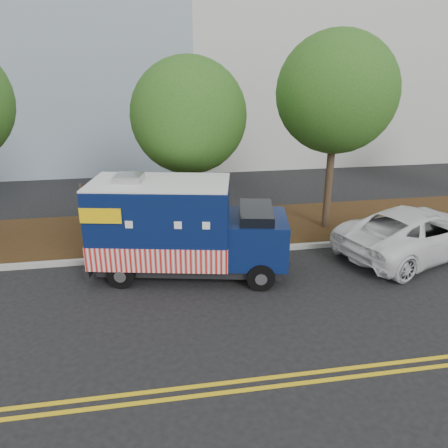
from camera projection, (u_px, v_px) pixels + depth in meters
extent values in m
plane|color=black|center=(172.00, 278.00, 12.29)|extent=(120.00, 120.00, 0.00)
cube|color=#9E9E99|center=(169.00, 256.00, 13.56)|extent=(120.00, 0.18, 0.15)
cube|color=black|center=(166.00, 231.00, 15.49)|extent=(120.00, 4.00, 0.15)
cube|color=gold|center=(186.00, 388.00, 8.18)|extent=(120.00, 0.10, 0.01)
cube|color=gold|center=(187.00, 397.00, 7.95)|extent=(120.00, 0.10, 0.01)
cylinder|color=#38281C|center=(191.00, 190.00, 14.99)|extent=(0.26, 0.26, 3.15)
sphere|color=#1E4D15|center=(189.00, 116.00, 14.10)|extent=(3.76, 3.76, 3.76)
cylinder|color=#38281C|center=(329.00, 179.00, 15.13)|extent=(0.26, 0.26, 3.80)
sphere|color=#1E4D15|center=(337.00, 93.00, 14.11)|extent=(3.93, 3.93, 3.93)
cube|color=#473828|center=(85.00, 222.00, 13.10)|extent=(0.06, 0.06, 2.40)
cube|color=black|center=(191.00, 261.00, 12.49)|extent=(5.23, 2.68, 0.25)
cube|color=#0A1846|center=(161.00, 220.00, 12.09)|extent=(4.08, 2.78, 2.14)
cube|color=red|center=(162.00, 246.00, 12.35)|extent=(4.13, 2.83, 0.67)
cube|color=white|center=(159.00, 182.00, 11.71)|extent=(4.08, 2.78, 0.05)
cube|color=#B7B7BA|center=(129.00, 178.00, 11.69)|extent=(0.84, 0.84, 0.20)
cube|color=#0A1846|center=(257.00, 238.00, 12.17)|extent=(1.96, 2.20, 1.25)
cube|color=black|center=(256.00, 218.00, 11.96)|extent=(1.23, 1.88, 0.58)
cube|color=black|center=(286.00, 252.00, 12.28)|extent=(0.44, 1.76, 0.27)
cube|color=black|center=(97.00, 259.00, 12.58)|extent=(0.57, 1.99, 0.25)
cube|color=#B7B7BA|center=(94.00, 218.00, 12.14)|extent=(0.36, 1.58, 1.69)
cube|color=#B7B7BA|center=(176.00, 207.00, 13.05)|extent=(1.58, 0.36, 0.98)
cube|color=yellow|center=(100.00, 216.00, 10.97)|extent=(1.05, 0.24, 0.40)
cube|color=yellow|center=(122.00, 192.00, 12.95)|extent=(1.05, 0.24, 0.40)
cylinder|color=black|center=(261.00, 277.00, 11.57)|extent=(0.78, 0.40, 0.75)
cylinder|color=black|center=(258.00, 249.00, 13.27)|extent=(0.78, 0.40, 0.75)
cylinder|color=black|center=(121.00, 275.00, 11.70)|extent=(0.78, 0.40, 0.75)
cylinder|color=black|center=(137.00, 247.00, 13.40)|extent=(0.78, 0.40, 0.75)
imported|color=white|center=(417.00, 232.00, 13.59)|extent=(5.92, 4.20, 1.50)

